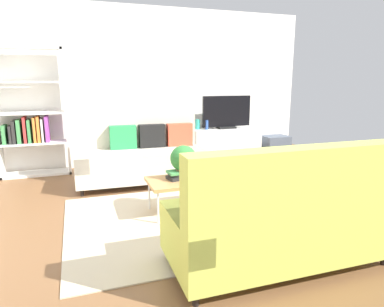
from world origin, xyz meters
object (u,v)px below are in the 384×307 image
(couch_green, at_px, (281,218))
(potted_plant, at_px, (183,160))
(tv, at_px, (227,113))
(storage_trunk, at_px, (275,146))
(table_book_0, at_px, (178,177))
(couch_beige, at_px, (140,154))
(bottle_0, at_px, (207,125))
(vase_0, at_px, (198,124))
(bookshelf, at_px, (31,118))
(coffee_table, at_px, (194,181))
(tv_console, at_px, (225,144))

(couch_green, bearing_deg, potted_plant, 105.59)
(tv, distance_m, storage_trunk, 1.32)
(couch_green, height_order, storage_trunk, couch_green)
(tv, xyz_separation_m, table_book_0, (-1.71, -2.35, -0.51))
(couch_beige, relative_size, couch_green, 1.01)
(tv, height_order, bottle_0, tv)
(vase_0, bearing_deg, couch_green, -99.67)
(couch_green, distance_m, bookshelf, 4.51)
(coffee_table, height_order, storage_trunk, storage_trunk)
(couch_green, bearing_deg, table_book_0, 108.51)
(potted_plant, height_order, table_book_0, potted_plant)
(couch_green, xyz_separation_m, bottle_0, (0.82, 3.79, 0.29))
(storage_trunk, distance_m, table_book_0, 3.62)
(table_book_0, distance_m, vase_0, 2.69)
(tv_console, distance_m, tv, 0.63)
(potted_plant, bearing_deg, vase_0, 66.25)
(coffee_table, bearing_deg, tv_console, 57.67)
(couch_beige, relative_size, vase_0, 9.96)
(storage_trunk, bearing_deg, couch_beige, -163.52)
(table_book_0, bearing_deg, vase_0, 64.91)
(couch_green, bearing_deg, bottle_0, 78.49)
(couch_beige, distance_m, table_book_0, 1.39)
(couch_beige, xyz_separation_m, tv_console, (1.91, 0.99, -0.13))
(coffee_table, distance_m, potted_plant, 0.28)
(couch_beige, bearing_deg, coffee_table, 107.04)
(coffee_table, distance_m, table_book_0, 0.20)
(couch_green, bearing_deg, coffee_table, 102.02)
(bookshelf, relative_size, bottle_0, 11.45)
(couch_beige, distance_m, tv, 2.20)
(bottle_0, bearing_deg, storage_trunk, -2.25)
(bottle_0, bearing_deg, tv_console, 5.38)
(couch_green, distance_m, table_book_0, 1.54)
(bookshelf, distance_m, vase_0, 2.95)
(storage_trunk, relative_size, potted_plant, 1.29)
(storage_trunk, bearing_deg, potted_plant, -140.54)
(bookshelf, bearing_deg, tv_console, -0.33)
(tv_console, height_order, bookshelf, bookshelf)
(storage_trunk, relative_size, table_book_0, 2.17)
(couch_beige, height_order, couch_green, same)
(bottle_0, bearing_deg, potted_plant, -117.67)
(coffee_table, height_order, bookshelf, bookshelf)
(tv, distance_m, bookshelf, 3.53)
(bottle_0, bearing_deg, couch_green, -102.15)
(tv, xyz_separation_m, storage_trunk, (1.10, -0.08, -0.73))
(couch_beige, height_order, table_book_0, couch_beige)
(couch_green, relative_size, tv_console, 1.36)
(couch_beige, relative_size, bottle_0, 10.50)
(vase_0, bearing_deg, bookshelf, -179.42)
(storage_trunk, bearing_deg, table_book_0, -141.09)
(tv, distance_m, potted_plant, 2.87)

